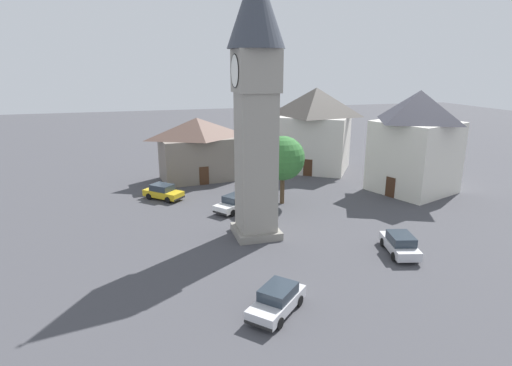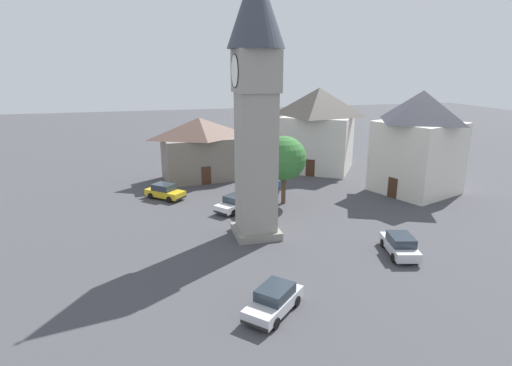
% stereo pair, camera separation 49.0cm
% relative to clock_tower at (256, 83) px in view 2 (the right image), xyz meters
% --- Properties ---
extents(ground_plane, '(200.00, 200.00, 0.00)m').
position_rel_clock_tower_xyz_m(ground_plane, '(-0.00, -0.00, -11.92)').
color(ground_plane, '#424247').
extents(clock_tower, '(4.19, 4.19, 20.40)m').
position_rel_clock_tower_xyz_m(clock_tower, '(0.00, 0.00, 0.00)').
color(clock_tower, gray).
rests_on(clock_tower, ground).
extents(car_blue_kerb, '(4.42, 2.66, 1.53)m').
position_rel_clock_tower_xyz_m(car_blue_kerb, '(6.19, 9.05, -11.15)').
color(car_blue_kerb, silver).
rests_on(car_blue_kerb, ground).
extents(car_silver_kerb, '(4.09, 4.13, 1.53)m').
position_rel_clock_tower_xyz_m(car_silver_kerb, '(-11.57, -6.54, -11.15)').
color(car_silver_kerb, gold).
rests_on(car_silver_kerb, ground).
extents(car_red_corner, '(3.83, 4.31, 1.53)m').
position_rel_clock_tower_xyz_m(car_red_corner, '(-6.06, -0.36, -11.15)').
color(car_red_corner, white).
rests_on(car_red_corner, ground).
extents(car_white_side, '(4.06, 4.15, 1.53)m').
position_rel_clock_tower_xyz_m(car_white_side, '(10.81, -1.88, -11.15)').
color(car_white_side, silver).
rests_on(car_white_side, ground).
extents(pedestrian, '(0.46, 0.40, 1.69)m').
position_rel_clock_tower_xyz_m(pedestrian, '(-10.23, 5.17, -10.91)').
color(pedestrian, black).
rests_on(pedestrian, ground).
extents(tree, '(4.27, 4.27, 6.70)m').
position_rel_clock_tower_xyz_m(tree, '(-6.98, 4.68, -7.38)').
color(tree, brown).
rests_on(tree, ground).
extents(building_shop_left, '(9.59, 9.76, 10.73)m').
position_rel_clock_tower_xyz_m(building_shop_left, '(-7.06, 19.54, -6.44)').
color(building_shop_left, silver).
rests_on(building_shop_left, ground).
extents(building_terrace_right, '(6.36, 9.40, 7.34)m').
position_rel_clock_tower_xyz_m(building_terrace_right, '(-18.24, -1.94, -8.17)').
color(building_terrace_right, slate).
rests_on(building_terrace_right, ground).
extents(building_corner_back, '(11.56, 11.69, 10.48)m').
position_rel_clock_tower_xyz_m(building_corner_back, '(-19.16, 13.40, -6.56)').
color(building_corner_back, beige).
rests_on(building_corner_back, ground).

